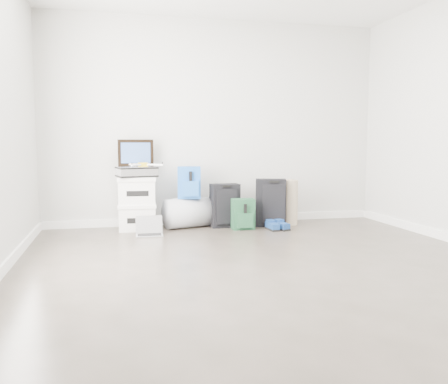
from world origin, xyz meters
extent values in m
plane|color=#353026|center=(0.00, 0.00, 0.00)|extent=(5.00, 5.00, 0.00)
cube|color=beige|center=(0.00, 2.50, 1.35)|extent=(4.50, 0.02, 2.70)
cube|color=white|center=(0.00, 2.49, 0.05)|extent=(4.50, 0.02, 0.10)
cube|color=silver|center=(-1.06, 2.21, 0.14)|extent=(0.46, 0.38, 0.29)
cube|color=silver|center=(-1.06, 2.21, 0.31)|extent=(0.48, 0.40, 0.04)
cube|color=silver|center=(-1.06, 2.21, 0.47)|extent=(0.46, 0.38, 0.29)
cube|color=silver|center=(-1.06, 2.21, 0.64)|extent=(0.48, 0.40, 0.04)
cube|color=#B2B2B7|center=(-1.06, 2.21, 0.73)|extent=(0.51, 0.42, 0.13)
cube|color=black|center=(-1.06, 2.31, 0.96)|extent=(0.44, 0.08, 0.33)
cube|color=#244693|center=(-1.06, 2.30, 0.96)|extent=(0.36, 0.05, 0.25)
cube|color=gold|center=(-0.98, 2.19, 0.82)|extent=(0.12, 0.12, 0.05)
cube|color=white|center=(-0.90, 2.31, 0.82)|extent=(0.17, 0.24, 0.02)
cube|color=white|center=(-1.09, 2.27, 0.82)|extent=(0.24, 0.17, 0.02)
cube|color=white|center=(-1.05, 2.08, 0.82)|extent=(0.17, 0.24, 0.02)
cube|color=white|center=(-0.86, 2.12, 0.82)|extent=(0.24, 0.17, 0.02)
cylinder|color=#9B9EA4|center=(-0.40, 2.23, 0.19)|extent=(0.70, 0.54, 0.38)
cube|color=#17499A|center=(-0.40, 2.21, 0.58)|extent=(0.31, 0.21, 0.41)
cube|color=#17499A|center=(-0.40, 2.11, 0.51)|extent=(0.22, 0.09, 0.19)
cube|color=black|center=(0.06, 2.17, 0.28)|extent=(0.37, 0.23, 0.56)
cube|color=black|center=(0.06, 2.05, 0.28)|extent=(0.27, 0.04, 0.45)
cube|color=black|center=(0.06, 2.05, 0.54)|extent=(0.11, 0.03, 0.02)
cube|color=#153A25|center=(0.24, 1.95, 0.19)|extent=(0.28, 0.17, 0.39)
cube|color=#153A25|center=(0.24, 1.86, 0.13)|extent=(0.20, 0.06, 0.18)
cube|color=black|center=(0.66, 2.10, 0.31)|extent=(0.44, 0.33, 0.61)
cube|color=black|center=(0.66, 1.98, 0.31)|extent=(0.29, 0.12, 0.49)
cube|color=black|center=(0.66, 1.98, 0.59)|extent=(0.14, 0.07, 0.03)
cube|color=black|center=(0.58, 1.81, 0.01)|extent=(0.12, 0.27, 0.02)
cube|color=#194698|center=(0.58, 1.81, 0.06)|extent=(0.11, 0.26, 0.06)
cube|color=black|center=(0.70, 1.81, 0.01)|extent=(0.16, 0.28, 0.02)
cube|color=#194698|center=(0.70, 1.81, 0.06)|extent=(0.15, 0.27, 0.06)
cylinder|color=tan|center=(0.94, 2.12, 0.30)|extent=(0.20, 0.20, 0.60)
cube|color=#B8B9BD|center=(-0.94, 1.77, 0.01)|extent=(0.32, 0.23, 0.01)
cube|color=black|center=(-0.94, 1.77, 0.02)|extent=(0.28, 0.16, 0.00)
cube|color=black|center=(-0.94, 1.88, 0.12)|extent=(0.31, 0.02, 0.21)
camera|label=1|loc=(-1.33, -3.74, 1.09)|focal=38.00mm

